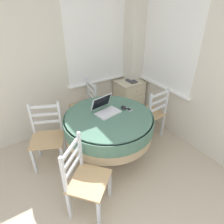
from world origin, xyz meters
The scene contains 11 objects.
corner_room_shell centered at (1.31, 1.77, 1.28)m, with size 4.53×4.63×2.55m.
round_dining_table centered at (1.00, 1.67, 0.59)m, with size 1.23×1.23×0.74m.
laptop centered at (1.01, 1.77, 0.79)m, with size 0.37×0.34×0.22m.
computer_mouse centered at (1.27, 1.70, 0.76)m, with size 0.06×0.10×0.05m.
cell_phone centered at (1.32, 1.65, 0.74)m, with size 0.07×0.11×0.01m.
dining_chair_near_back_window centered at (1.05, 2.52, 0.44)m, with size 0.44×0.48×0.91m.
dining_chair_near_right_window centered at (1.85, 1.73, 0.44)m, with size 0.47×0.43×0.91m.
dining_chair_camera_near centered at (0.35, 1.11, 0.44)m, with size 0.58×0.58×0.91m.
dining_chair_left_flank centered at (0.23, 2.06, 0.44)m, with size 0.56×0.54×0.91m.
corner_cabinet centered at (1.99, 2.52, 0.36)m, with size 0.50×0.44×0.72m.
book_on_cabinet centered at (2.00, 2.48, 0.73)m, with size 0.14×0.21×0.02m.
Camera 1 is at (-0.19, -0.26, 2.18)m, focal length 32.00 mm.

